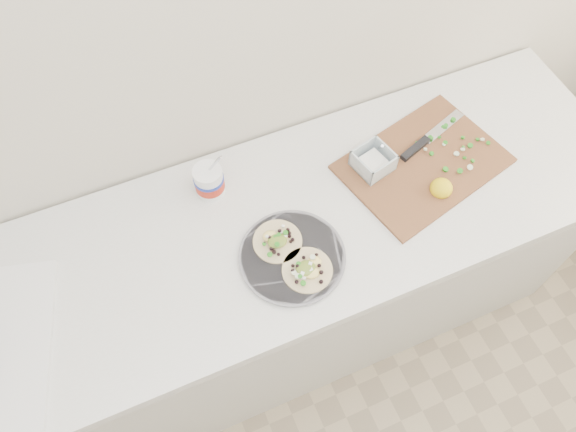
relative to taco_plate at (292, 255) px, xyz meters
name	(u,v)px	position (x,y,z in m)	size (l,w,h in m)	color
counter	(253,293)	(-0.09, 0.13, -0.47)	(2.44, 0.66, 0.90)	beige
taco_plate	(292,255)	(0.00, 0.00, 0.00)	(0.30, 0.30, 0.04)	slate
tub	(210,179)	(-0.13, 0.31, 0.05)	(0.09, 0.09, 0.20)	white
cutboard	(419,160)	(0.49, 0.15, 0.00)	(0.56, 0.45, 0.08)	brown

